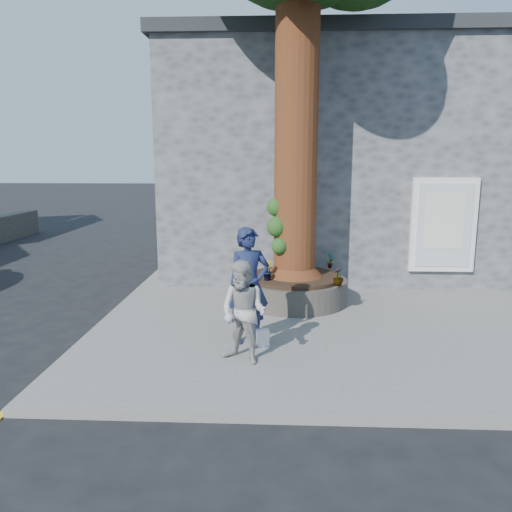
{
  "coord_description": "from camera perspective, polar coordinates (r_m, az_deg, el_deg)",
  "views": [
    {
      "loc": [
        0.46,
        -8.63,
        3.2
      ],
      "look_at": [
        -0.01,
        1.45,
        1.25
      ],
      "focal_mm": 35.0,
      "sensor_mm": 36.0,
      "label": 1
    }
  ],
  "objects": [
    {
      "name": "plant_c",
      "position": [
        10.11,
        9.35,
        -2.38
      ],
      "size": [
        0.28,
        0.28,
        0.35
      ],
      "primitive_type": "imported",
      "rotation": [
        0.0,
        0.0,
        3.8
      ],
      "color": "gray",
      "rests_on": "planter"
    },
    {
      "name": "shopping_bag",
      "position": [
        8.51,
        0.8,
        -9.29
      ],
      "size": [
        0.22,
        0.16,
        0.28
      ],
      "primitive_type": "cube",
      "rotation": [
        0.0,
        0.0,
        0.24
      ],
      "color": "white",
      "rests_on": "pavement"
    },
    {
      "name": "ground",
      "position": [
        9.21,
        -0.37,
        -9.39
      ],
      "size": [
        120.0,
        120.0,
        0.0
      ],
      "primitive_type": "plane",
      "color": "black",
      "rests_on": "ground"
    },
    {
      "name": "planter",
      "position": [
        10.99,
        4.36,
        -3.79
      ],
      "size": [
        2.3,
        2.3,
        0.6
      ],
      "color": "black",
      "rests_on": "pavement"
    },
    {
      "name": "plant_d",
      "position": [
        11.72,
        4.59,
        -0.52
      ],
      "size": [
        0.38,
        0.38,
        0.32
      ],
      "primitive_type": "imported",
      "rotation": [
        0.0,
        0.0,
        5.58
      ],
      "color": "gray",
      "rests_on": "planter"
    },
    {
      "name": "plant_b",
      "position": [
        10.43,
        1.26,
        -1.65
      ],
      "size": [
        0.29,
        0.29,
        0.42
      ],
      "primitive_type": "imported",
      "rotation": [
        0.0,
        0.0,
        1.95
      ],
      "color": "gray",
      "rests_on": "planter"
    },
    {
      "name": "man",
      "position": [
        8.45,
        -0.81,
        -3.39
      ],
      "size": [
        0.85,
        0.7,
        1.98
      ],
      "primitive_type": "imported",
      "rotation": [
        0.0,
        0.0,
        0.37
      ],
      "color": "#171E40",
      "rests_on": "pavement"
    },
    {
      "name": "pavement",
      "position": [
        10.18,
        8.46,
        -7.16
      ],
      "size": [
        9.0,
        8.0,
        0.12
      ],
      "primitive_type": "cube",
      "color": "slate",
      "rests_on": "ground"
    },
    {
      "name": "plant_a",
      "position": [
        11.71,
        8.45,
        -0.5
      ],
      "size": [
        0.23,
        0.23,
        0.36
      ],
      "primitive_type": "imported",
      "rotation": [
        0.0,
        0.0,
        0.74
      ],
      "color": "gray",
      "rests_on": "planter"
    },
    {
      "name": "yellow_line",
      "position": [
        10.73,
        -16.68,
        -6.87
      ],
      "size": [
        0.1,
        30.0,
        0.01
      ],
      "primitive_type": "cube",
      "color": "yellow",
      "rests_on": "ground"
    },
    {
      "name": "woman",
      "position": [
        7.65,
        -1.42,
        -6.43
      ],
      "size": [
        0.97,
        0.9,
        1.59
      ],
      "primitive_type": "imported",
      "rotation": [
        0.0,
        0.0,
        -0.49
      ],
      "color": "#A7A5A0",
      "rests_on": "pavement"
    },
    {
      "name": "stone_shop",
      "position": [
        15.95,
        10.2,
        10.62
      ],
      "size": [
        10.3,
        8.3,
        6.3
      ],
      "color": "#4A4D4F",
      "rests_on": "ground"
    }
  ]
}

